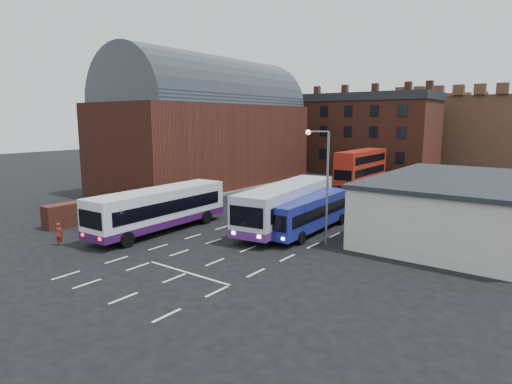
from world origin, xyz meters
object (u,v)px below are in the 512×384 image
Objects in this scene: bus_white_outbound at (159,206)px; bus_white_inbound at (287,203)px; bus_red_double at (361,167)px; pedestrian_red at (59,234)px; street_lamp at (323,177)px; bus_blue at (309,211)px; pedestrian_beige at (98,227)px.

bus_white_inbound is at bearing 39.94° from bus_white_outbound.
bus_red_double is 7.30× the size of pedestrian_red.
bus_red_double is 28.05m from street_lamp.
pedestrian_red is (-2.61, -6.43, -1.12)m from bus_white_outbound.
bus_red_double is (2.87, 30.69, 0.47)m from bus_white_outbound.
street_lamp reaches higher than bus_blue.
bus_blue is 4.48m from street_lamp.
pedestrian_beige is (-9.53, -10.07, -1.27)m from bus_white_inbound.
pedestrian_beige is (-5.25, -34.32, -1.63)m from bus_red_double.
bus_white_inbound reaches higher than pedestrian_beige.
bus_white_inbound reaches higher than pedestrian_red.
bus_blue is 17.36m from pedestrian_red.
pedestrian_beige is at bearing -125.24° from bus_white_outbound.
bus_white_outbound reaches higher than bus_blue.
bus_red_double is at bearing -116.29° from pedestrian_red.
street_lamp reaches higher than pedestrian_red.
street_lamp reaches higher than pedestrian_beige.
bus_red_double reaches higher than bus_blue.
pedestrian_beige is at bearing 39.09° from bus_white_inbound.
pedestrian_beige is at bearing -150.83° from street_lamp.
street_lamp is (4.28, -2.36, 2.62)m from bus_white_inbound.
bus_white_outbound is 1.54× the size of street_lamp.
bus_white_outbound is at bearing 34.49° from bus_white_inbound.
bus_red_double is at bearing -87.49° from bus_white_inbound.
pedestrian_red is (-5.48, -37.11, -1.59)m from bus_red_double.
street_lamp reaches higher than bus_white_inbound.
street_lamp is (2.36, -2.32, 3.02)m from bus_blue.
bus_white_outbound is at bearing -160.40° from street_lamp.
bus_white_outbound reaches higher than pedestrian_beige.
pedestrian_beige is (0.23, 2.79, -0.04)m from pedestrian_red.
pedestrian_red is at bearing 80.78° from bus_red_double.
bus_blue is at bearing -150.24° from pedestrian_red.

